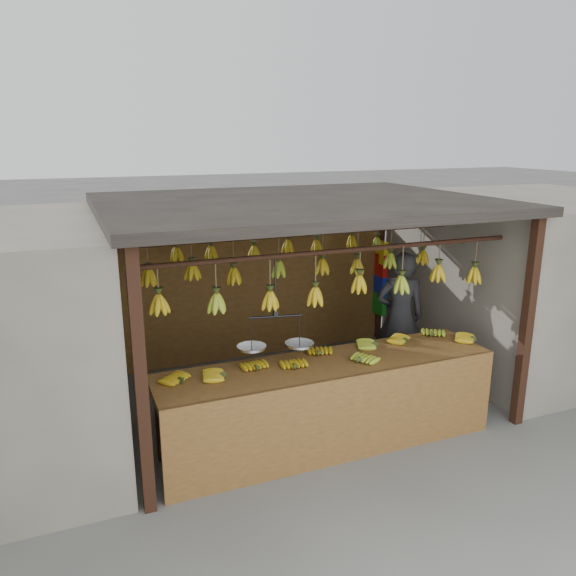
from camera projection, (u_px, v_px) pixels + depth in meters
name	position (u px, v px, depth m)	size (l,w,h in m)	color
ground	(297.00, 397.00, 6.85)	(80.00, 80.00, 0.00)	#5B5B57
stall	(287.00, 233.00, 6.63)	(4.30, 3.30, 2.40)	black
neighbor_right	(534.00, 278.00, 7.86)	(3.00, 3.00, 2.30)	slate
counter	(333.00, 385.00, 5.52)	(3.62, 0.79, 0.96)	brown
hanging_bananas	(298.00, 267.00, 6.43)	(3.62, 2.22, 0.39)	#B59213
balance_scale	(276.00, 341.00, 5.41)	(0.73, 0.37, 0.90)	black
vendor	(400.00, 317.00, 7.15)	(0.62, 0.41, 1.69)	#262628
bag_bundles	(380.00, 277.00, 8.50)	(0.08, 0.26, 1.14)	yellow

